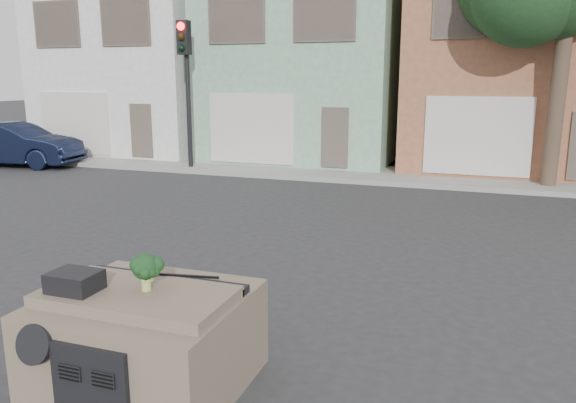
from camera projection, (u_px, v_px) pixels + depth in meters
The scene contains 12 objects.
ground_plane at pixel (258, 288), 8.77m from camera, with size 120.00×120.00×0.00m, color #303033.
sidewalk at pixel (380, 175), 18.42m from camera, with size 40.00×3.00×0.15m, color gray.
townhouse_white at pixel (152, 64), 24.87m from camera, with size 7.20×8.20×7.55m, color white.
townhouse_mint at pixel (314, 63), 22.44m from camera, with size 7.20×8.20×7.55m, color #88B394.
townhouse_tan at pixel (515, 61), 20.00m from camera, with size 7.20×8.20×7.55m, color #9F6143.
navy_sedan at pixel (17, 166), 20.75m from camera, with size 1.69×4.85×1.60m, color black.
traffic_signal at pixel (187, 97), 19.07m from camera, with size 0.40×0.40×5.10m, color black.
tree_near at pixel (563, 38), 15.25m from camera, with size 4.40×4.00×8.50m, color #1B3B1C.
car_dashboard at pixel (148, 336), 5.89m from camera, with size 2.00×1.80×1.12m, color #726351.
instrument_hump at pixel (75, 281), 5.61m from camera, with size 0.48×0.38×0.20m, color black.
wiper_arm at pixel (187, 276), 6.02m from camera, with size 0.70×0.03×0.02m, color black.
broccoli at pixel (146, 272), 5.60m from camera, with size 0.32×0.32×0.39m, color black.
Camera 1 is at (3.20, -7.64, 3.22)m, focal length 35.00 mm.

